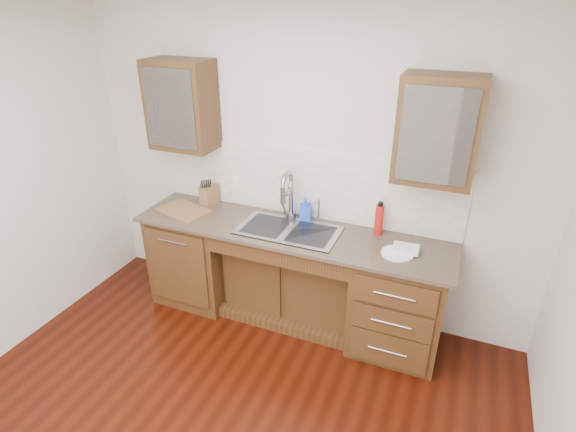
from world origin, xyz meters
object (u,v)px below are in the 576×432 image
at_px(soap_bottle, 305,209).
at_px(plate, 397,253).
at_px(water_bottle, 379,220).
at_px(cutting_board, 184,211).
at_px(knife_block, 209,195).

bearing_deg(soap_bottle, plate, -34.51).
relative_size(soap_bottle, water_bottle, 0.81).
xyz_separation_m(soap_bottle, cutting_board, (-1.07, -0.26, -0.09)).
xyz_separation_m(knife_block, cutting_board, (-0.13, -0.22, -0.08)).
height_order(plate, cutting_board, cutting_board).
bearing_deg(soap_bottle, cutting_board, 177.71).
height_order(water_bottle, plate, water_bottle).
relative_size(soap_bottle, plate, 0.85).
bearing_deg(knife_block, plate, 0.99).
bearing_deg(knife_block, cutting_board, -112.64).
bearing_deg(plate, knife_block, 172.39).
xyz_separation_m(plate, cutting_board, (-1.91, 0.01, 0.00)).
distance_m(soap_bottle, cutting_board, 1.10).
distance_m(soap_bottle, plate, 0.90).
height_order(soap_bottle, knife_block, soap_bottle).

